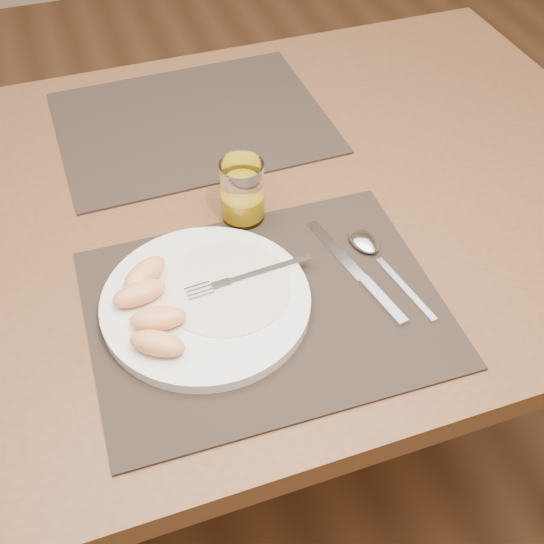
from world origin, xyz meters
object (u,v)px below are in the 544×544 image
Objects in this scene: knife at (362,279)px; spoon at (370,247)px; placemat_near at (265,308)px; placemat_far at (192,122)px; fork at (239,279)px; plate at (206,302)px; table at (219,244)px; juice_glass at (242,194)px.

spoon is (0.03, 0.05, 0.00)m from knife.
placemat_near is 0.44m from placemat_far.
fork reaches higher than placemat_far.
plate reaches higher than placemat_near.
spoon is at bearing 5.86° from plate.
table is 0.24m from placemat_near.
placemat_near and placemat_far have the same top height.
placemat_near is 0.18m from spoon.
fork is at bearing -109.83° from juice_glass.
fork is 1.84× the size of juice_glass.
placemat_near is 2.34× the size of spoon.
spoon is at bearing -68.43° from placemat_far.
placemat_near is 0.08m from plate.
spoon is at bearing -41.18° from juice_glass.
plate is at bearing -122.92° from juice_glass.
table is at bearing 125.15° from juice_glass.
juice_glass reaches higher than placemat_far.
placemat_far is 2.34× the size of spoon.
spoon reaches higher than knife.
knife reaches higher than placemat_far.
placemat_near is 0.14m from knife.
placemat_far is at bearing 84.56° from table.
placemat_far is 2.57× the size of fork.
placemat_near is at bearing -19.66° from plate.
knife is at bearing -123.77° from spoon.
placemat_near is at bearing -179.29° from knife.
table is 0.24m from placemat_far.
knife is at bearing -13.82° from fork.
table is at bearing 123.10° from knife.
table is 7.99× the size of fork.
fork reaches higher than knife.
plate reaches higher than spoon.
spoon reaches higher than placemat_far.
placemat_far is 1.67× the size of plate.
fork is at bearing 166.18° from knife.
plate is 0.18m from juice_glass.
fork is at bearing -177.30° from spoon.
placemat_near is 2.57× the size of fork.
knife is (0.16, -0.04, -0.02)m from fork.
plate is 1.41× the size of spoon.
spoon is at bearing 56.23° from knife.
spoon is (0.17, 0.05, 0.01)m from placemat_near.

